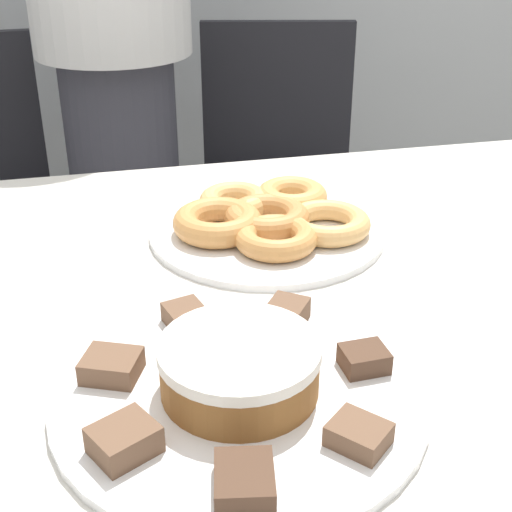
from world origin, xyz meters
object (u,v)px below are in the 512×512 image
object	(u,v)px
office_chair_right	(278,214)
plate_donuts	(267,231)
plate_cake	(240,394)
person_standing	(112,27)
frosted_cake	(240,367)

from	to	relation	value
office_chair_right	plate_donuts	world-z (taller)	office_chair_right
office_chair_right	plate_cake	xyz separation A→B (m)	(-0.34, -1.13, 0.33)
plate_donuts	office_chair_right	bearing A→B (deg)	73.91
person_standing	plate_donuts	distance (m)	0.81
plate_donuts	frosted_cake	distance (m)	0.37
person_standing	office_chair_right	size ratio (longest dim) A/B	1.94
office_chair_right	frosted_cake	bearing A→B (deg)	-94.06
office_chair_right	frosted_cake	world-z (taller)	office_chair_right
office_chair_right	plate_donuts	xyz separation A→B (m)	(-0.22, -0.77, 0.33)
plate_donuts	person_standing	bearing A→B (deg)	101.93
plate_cake	plate_donuts	xyz separation A→B (m)	(0.11, 0.35, 0.00)
person_standing	frosted_cake	size ratio (longest dim) A/B	11.18
plate_cake	person_standing	bearing A→B (deg)	92.51
office_chair_right	frosted_cake	distance (m)	1.23
plate_cake	office_chair_right	bearing A→B (deg)	73.31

